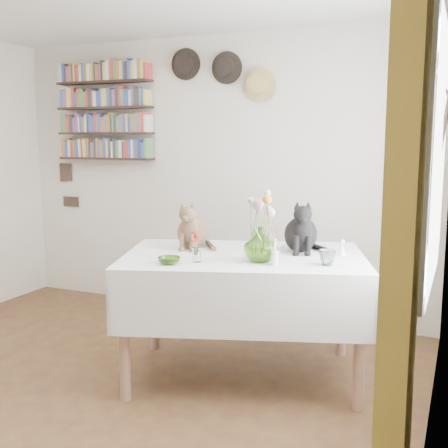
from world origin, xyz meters
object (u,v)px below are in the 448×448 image
at_px(black_cat, 301,225).
at_px(bookshelf_unit, 105,112).
at_px(tabby_cat, 193,224).
at_px(dining_table, 244,285).
at_px(flower_vase, 261,244).

relative_size(black_cat, bookshelf_unit, 0.36).
xyz_separation_m(black_cat, bookshelf_unit, (-2.22, 0.94, 0.82)).
xyz_separation_m(tabby_cat, bookshelf_unit, (-1.49, 1.12, 0.83)).
bearing_deg(tabby_cat, dining_table, -21.25).
height_order(dining_table, flower_vase, flower_vase).
relative_size(dining_table, black_cat, 5.03).
xyz_separation_m(dining_table, bookshelf_unit, (-1.91, 1.20, 1.21)).
bearing_deg(black_cat, bookshelf_unit, 136.94).
bearing_deg(flower_vase, black_cat, 70.95).
xyz_separation_m(dining_table, flower_vase, (0.17, -0.15, 0.32)).
bearing_deg(bookshelf_unit, black_cat, -23.09).
height_order(dining_table, bookshelf_unit, bookshelf_unit).
xyz_separation_m(flower_vase, bookshelf_unit, (-2.08, 1.35, 0.90)).
relative_size(tabby_cat, bookshelf_unit, 0.34).
distance_m(tabby_cat, black_cat, 0.75).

